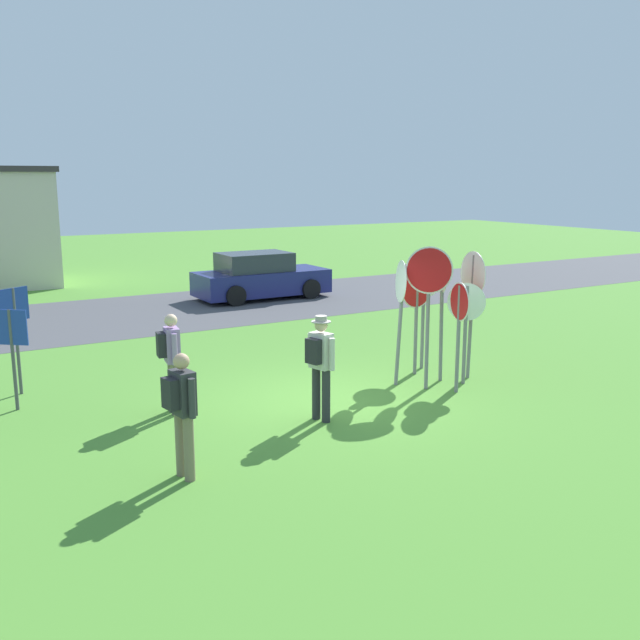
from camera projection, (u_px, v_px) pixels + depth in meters
ground_plane at (328, 401)px, 12.48m from camera, size 80.00×80.00×0.00m
street_asphalt at (157, 312)px, 20.78m from camera, size 60.00×6.40×0.01m
parked_car_on_street at (260, 277)px, 22.98m from camera, size 4.30×2.03×1.51m
stop_sign_rear_right at (466, 316)px, 13.28m from camera, size 0.52×0.52×1.96m
stop_sign_center_cluster at (429, 291)px, 12.87m from camera, size 0.74×0.53×2.67m
stop_sign_nearest at (424, 291)px, 14.32m from camera, size 0.23×0.82×2.34m
stop_sign_low_front at (443, 293)px, 13.40m from camera, size 0.42×0.68×2.53m
stop_sign_leaning_left at (459, 318)px, 12.73m from camera, size 0.19×0.69×2.05m
stop_sign_leaning_right at (417, 303)px, 13.91m from camera, size 0.78×0.07×2.13m
stop_sign_tallest at (401, 300)px, 13.14m from camera, size 0.35×0.74×2.39m
stop_sign_rear_left at (472, 291)px, 13.60m from camera, size 0.19×0.86×2.50m
person_near_signs at (171, 356)px, 11.67m from camera, size 0.39×0.56×1.69m
person_with_sunhat at (320, 361)px, 11.28m from camera, size 0.42×0.55×1.74m
person_in_blue at (182, 407)px, 9.08m from camera, size 0.40×0.56×1.69m
info_panel_middle at (15, 321)px, 12.63m from camera, size 0.53×0.32×1.96m
info_panel_rightmost at (12, 341)px, 11.77m from camera, size 0.48×0.40×1.74m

